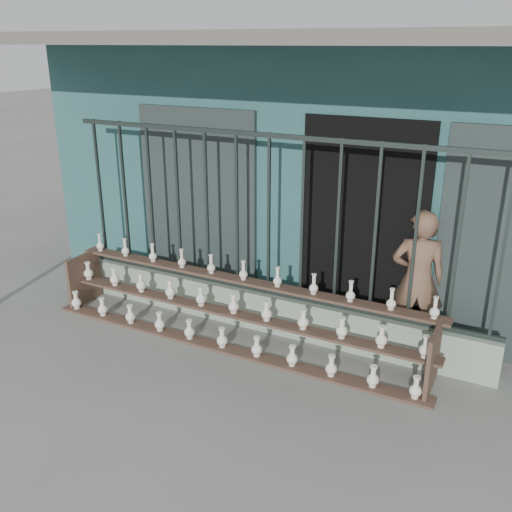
% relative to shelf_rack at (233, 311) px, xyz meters
% --- Properties ---
extents(ground, '(60.00, 60.00, 0.00)m').
position_rel_shelf_rack_xyz_m(ground, '(0.23, -0.89, -0.36)').
color(ground, slate).
extents(workshop_building, '(7.40, 6.60, 3.21)m').
position_rel_shelf_rack_xyz_m(workshop_building, '(0.24, 3.34, 1.26)').
color(workshop_building, '#295758').
rests_on(workshop_building, ground).
extents(parapet_wall, '(5.00, 0.20, 0.45)m').
position_rel_shelf_rack_xyz_m(parapet_wall, '(0.23, 0.41, -0.13)').
color(parapet_wall, '#93A78F').
rests_on(parapet_wall, ground).
extents(security_fence, '(5.00, 0.04, 1.80)m').
position_rel_shelf_rack_xyz_m(security_fence, '(0.23, 0.41, 0.99)').
color(security_fence, '#283330').
rests_on(security_fence, parapet_wall).
extents(shelf_rack, '(4.50, 0.68, 0.85)m').
position_rel_shelf_rack_xyz_m(shelf_rack, '(0.00, 0.00, 0.00)').
color(shelf_rack, brown).
rests_on(shelf_rack, ground).
extents(elderly_woman, '(0.63, 0.49, 1.54)m').
position_rel_shelf_rack_xyz_m(elderly_woman, '(1.79, 0.78, 0.41)').
color(elderly_woman, brown).
rests_on(elderly_woman, ground).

